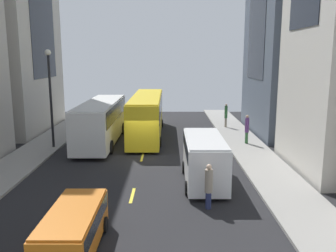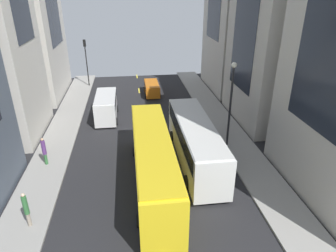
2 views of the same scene
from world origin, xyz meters
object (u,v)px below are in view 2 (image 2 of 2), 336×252
object	(u,v)px
delivery_van_white	(106,105)
car_orange_0	(152,88)
pedestrian_crossing_near	(44,150)
streetcar_yellow	(153,158)
pedestrian_walking_far	(109,97)
city_bus_white	(195,139)
traffic_light_near_corner	(86,54)
pedestrian_crossing_mid	(26,209)

from	to	relation	value
delivery_van_white	car_orange_0	xyz separation A→B (m)	(-5.36, -7.07, -0.61)
pedestrian_crossing_near	streetcar_yellow	bearing A→B (deg)	-40.08
streetcar_yellow	delivery_van_white	size ratio (longest dim) A/B	2.33
delivery_van_white	pedestrian_walking_far	size ratio (longest dim) A/B	2.65
streetcar_yellow	car_orange_0	xyz separation A→B (m)	(-1.52, -19.26, -1.22)
delivery_van_white	pedestrian_walking_far	bearing A→B (deg)	-92.29
city_bus_white	traffic_light_near_corner	world-z (taller)	traffic_light_near_corner
car_orange_0	pedestrian_crossing_mid	bearing A→B (deg)	68.26
city_bus_white	pedestrian_walking_far	bearing A→B (deg)	-60.95
car_orange_0	city_bus_white	bearing A→B (deg)	96.85
streetcar_yellow	car_orange_0	distance (m)	19.36
pedestrian_walking_far	pedestrian_crossing_near	bearing A→B (deg)	-53.78
traffic_light_near_corner	streetcar_yellow	bearing A→B (deg)	106.04
streetcar_yellow	traffic_light_near_corner	world-z (taller)	traffic_light_near_corner
pedestrian_crossing_mid	pedestrian_walking_far	world-z (taller)	pedestrian_crossing_mid
pedestrian_crossing_near	pedestrian_walking_far	bearing A→B (deg)	53.47
streetcar_yellow	pedestrian_crossing_mid	distance (m)	8.21
city_bus_white	streetcar_yellow	world-z (taller)	streetcar_yellow
pedestrian_crossing_near	city_bus_white	bearing A→B (deg)	-21.04
delivery_van_white	pedestrian_crossing_near	xyz separation A→B (m)	(4.21, 8.74, -0.15)
streetcar_yellow	traffic_light_near_corner	size ratio (longest dim) A/B	2.09
pedestrian_walking_far	traffic_light_near_corner	world-z (taller)	traffic_light_near_corner
pedestrian_crossing_near	delivery_van_white	bearing A→B (deg)	47.41
streetcar_yellow	pedestrian_walking_far	distance (m)	16.08
pedestrian_crossing_mid	pedestrian_walking_far	distance (m)	19.31
delivery_van_white	city_bus_white	bearing A→B (deg)	127.54
car_orange_0	pedestrian_crossing_near	xyz separation A→B (m)	(9.57, 15.81, 0.46)
city_bus_white	pedestrian_crossing_near	world-z (taller)	city_bus_white
city_bus_white	delivery_van_white	xyz separation A→B (m)	(7.36, -9.58, -0.49)
pedestrian_walking_far	city_bus_white	bearing A→B (deg)	-5.05
delivery_van_white	car_orange_0	distance (m)	8.89
pedestrian_crossing_near	traffic_light_near_corner	bearing A→B (deg)	69.79
pedestrian_crossing_mid	delivery_van_white	bearing A→B (deg)	-149.97
streetcar_yellow	delivery_van_white	xyz separation A→B (m)	(3.84, -12.19, -0.61)
car_orange_0	pedestrian_walking_far	size ratio (longest dim) A/B	2.10
streetcar_yellow	pedestrian_walking_far	size ratio (longest dim) A/B	6.16
streetcar_yellow	delivery_van_white	bearing A→B (deg)	-72.52
streetcar_yellow	pedestrian_crossing_near	size ratio (longest dim) A/B	5.78
car_orange_0	pedestrian_crossing_mid	distance (m)	24.31
traffic_light_near_corner	car_orange_0	bearing A→B (deg)	151.30
pedestrian_crossing_near	pedestrian_walking_far	size ratio (longest dim) A/B	1.07
city_bus_white	pedestrian_crossing_near	xyz separation A→B (m)	(11.58, -0.85, -0.64)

